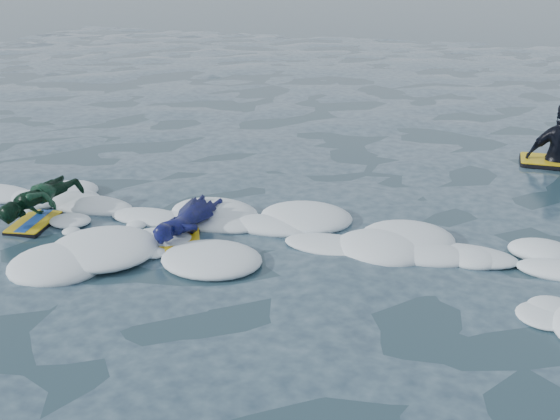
# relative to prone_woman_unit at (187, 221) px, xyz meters

# --- Properties ---
(ground) EXTENTS (120.00, 120.00, 0.00)m
(ground) POSITION_rel_prone_woman_unit_xyz_m (0.08, -1.21, -0.18)
(ground) COLOR #172D37
(ground) RESTS_ON ground
(foam_band) EXTENTS (12.00, 3.10, 0.30)m
(foam_band) POSITION_rel_prone_woman_unit_xyz_m (0.08, -0.18, -0.18)
(foam_band) COLOR white
(foam_band) RESTS_ON ground
(prone_woman_unit) EXTENTS (0.89, 1.49, 0.36)m
(prone_woman_unit) POSITION_rel_prone_woman_unit_xyz_m (0.00, 0.00, 0.00)
(prone_woman_unit) COLOR black
(prone_woman_unit) RESTS_ON ground
(prone_child_unit) EXTENTS (0.78, 1.33, 0.49)m
(prone_child_unit) POSITION_rel_prone_woman_unit_xyz_m (-2.02, -0.20, 0.07)
(prone_child_unit) COLOR black
(prone_child_unit) RESTS_ON ground
(waiting_rider_unit) EXTENTS (1.29, 0.75, 1.90)m
(waiting_rider_unit) POSITION_rel_prone_woman_unit_xyz_m (4.47, 4.72, -0.09)
(waiting_rider_unit) COLOR black
(waiting_rider_unit) RESTS_ON ground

